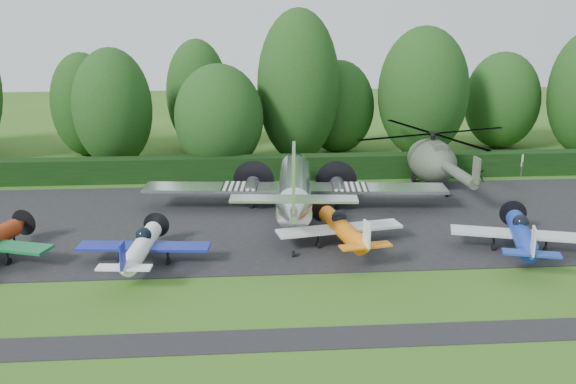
{
  "coord_description": "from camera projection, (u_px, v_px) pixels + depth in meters",
  "views": [
    {
      "loc": [
        -0.03,
        -31.09,
        14.16
      ],
      "look_at": [
        2.94,
        8.53,
        2.5
      ],
      "focal_mm": 40.0,
      "sensor_mm": 36.0,
      "label": 1
    }
  ],
  "objects": [
    {
      "name": "ground",
      "position": [
        244.0,
        284.0,
        33.74
      ],
      "size": [
        160.0,
        160.0,
        0.0
      ],
      "primitive_type": "plane",
      "color": "#2F5718",
      "rests_on": "ground"
    },
    {
      "name": "apron",
      "position": [
        243.0,
        222.0,
        43.31
      ],
      "size": [
        70.0,
        18.0,
        0.01
      ],
      "primitive_type": "cube",
      "color": "black",
      "rests_on": "ground"
    },
    {
      "name": "taxiway_verge",
      "position": [
        246.0,
        341.0,
        28.0
      ],
      "size": [
        70.0,
        2.0,
        0.0
      ],
      "primitive_type": "cube",
      "color": "black",
      "rests_on": "ground"
    },
    {
      "name": "hedgerow",
      "position": [
        242.0,
        180.0,
        53.84
      ],
      "size": [
        90.0,
        1.6,
        2.0
      ],
      "primitive_type": "cube",
      "color": "black",
      "rests_on": "ground"
    },
    {
      "name": "transport_plane",
      "position": [
        295.0,
        188.0,
        44.38
      ],
      "size": [
        21.51,
        16.5,
        6.89
      ],
      "rotation": [
        0.0,
        0.0,
        0.09
      ],
      "color": "white",
      "rests_on": "ground"
    },
    {
      "name": "light_plane_white",
      "position": [
        141.0,
        247.0,
        35.69
      ],
      "size": [
        7.42,
        7.81,
        2.85
      ],
      "rotation": [
        0.0,
        0.0,
        0.1
      ],
      "color": "white",
      "rests_on": "ground"
    },
    {
      "name": "light_plane_orange",
      "position": [
        343.0,
        228.0,
        38.44
      ],
      "size": [
        7.74,
        8.14,
        2.98
      ],
      "rotation": [
        0.0,
        0.0,
        -0.19
      ],
      "color": "orange",
      "rests_on": "ground"
    },
    {
      "name": "light_plane_blue",
      "position": [
        521.0,
        234.0,
        37.41
      ],
      "size": [
        7.95,
        8.36,
        3.05
      ],
      "rotation": [
        0.0,
        0.0,
        0.28
      ],
      "color": "#1A33A0",
      "rests_on": "ground"
    },
    {
      "name": "helicopter",
      "position": [
        432.0,
        157.0,
        51.6
      ],
      "size": [
        13.53,
        15.84,
        4.36
      ],
      "rotation": [
        0.0,
        0.0,
        -0.06
      ],
      "color": "#384233",
      "rests_on": "ground"
    },
    {
      "name": "sign_board",
      "position": [
        539.0,
        160.0,
        54.81
      ],
      "size": [
        3.47,
        0.13,
        1.95
      ],
      "rotation": [
        0.0,
        0.0,
        -0.17
      ],
      "color": "#3F3326",
      "rests_on": "ground"
    },
    {
      "name": "tree_0",
      "position": [
        423.0,
        93.0,
        60.43
      ],
      "size": [
        8.5,
        8.5,
        12.33
      ],
      "color": "black",
      "rests_on": "ground"
    },
    {
      "name": "tree_1",
      "position": [
        338.0,
        107.0,
        62.6
      ],
      "size": [
        6.97,
        6.97,
        9.06
      ],
      "color": "black",
      "rests_on": "ground"
    },
    {
      "name": "tree_2",
      "position": [
        298.0,
        86.0,
        58.45
      ],
      "size": [
        7.53,
        7.53,
        13.94
      ],
      "color": "black",
      "rests_on": "ground"
    },
    {
      "name": "tree_5",
      "position": [
        197.0,
        95.0,
        64.17
      ],
      "size": [
        6.22,
        6.22,
        10.95
      ],
      "color": "black",
      "rests_on": "ground"
    },
    {
      "name": "tree_6",
      "position": [
        502.0,
        100.0,
        64.64
      ],
      "size": [
        7.48,
        7.48,
        9.69
      ],
      "color": "black",
      "rests_on": "ground"
    },
    {
      "name": "tree_8",
      "position": [
        113.0,
        108.0,
        56.75
      ],
      "size": [
        6.98,
        6.98,
        10.63
      ],
      "color": "black",
      "rests_on": "ground"
    },
    {
      "name": "tree_10",
      "position": [
        83.0,
        104.0,
        61.4
      ],
      "size": [
        6.08,
        6.08,
        9.89
      ],
      "color": "black",
      "rests_on": "ground"
    },
    {
      "name": "tree_12",
      "position": [
        219.0,
        118.0,
        55.46
      ],
      "size": [
        7.72,
        7.72,
        9.37
      ],
      "color": "black",
      "rests_on": "ground"
    }
  ]
}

